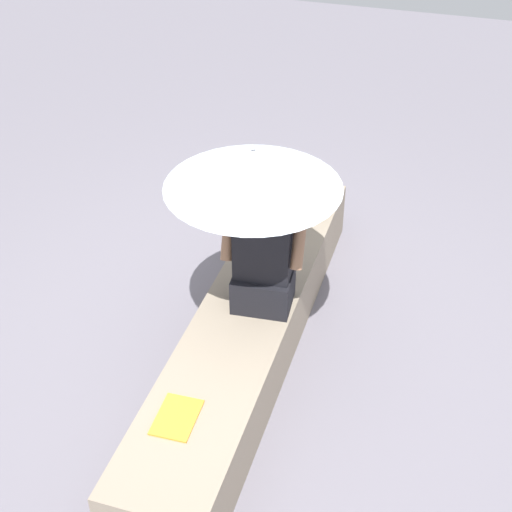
{
  "coord_description": "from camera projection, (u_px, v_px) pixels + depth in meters",
  "views": [
    {
      "loc": [
        3.25,
        1.06,
        3.23
      ],
      "look_at": [
        -0.01,
        0.04,
        0.75
      ],
      "focal_mm": 52.33,
      "sensor_mm": 36.0,
      "label": 1
    }
  ],
  "objects": [
    {
      "name": "stone_bench",
      "position": [
        249.0,
        329.0,
        4.55
      ],
      "size": [
        3.04,
        0.55,
        0.4
      ],
      "primitive_type": "cube",
      "color": "gray",
      "rests_on": "ground"
    },
    {
      "name": "parasol",
      "position": [
        253.0,
        169.0,
        3.99
      ],
      "size": [
        0.99,
        0.99,
        1.01
      ],
      "color": "#B7B7BC",
      "rests_on": "stone_bench"
    },
    {
      "name": "person_seated",
      "position": [
        263.0,
        250.0,
        4.21
      ],
      "size": [
        0.31,
        0.49,
        0.9
      ],
      "color": "black",
      "rests_on": "stone_bench"
    },
    {
      "name": "ground_plane",
      "position": [
        249.0,
        353.0,
        4.67
      ],
      "size": [
        14.0,
        14.0,
        0.0
      ],
      "primitive_type": "plane",
      "color": "slate"
    },
    {
      "name": "magazine",
      "position": [
        177.0,
        417.0,
        3.71
      ],
      "size": [
        0.29,
        0.21,
        0.01
      ],
      "primitive_type": "cube",
      "rotation": [
        0.0,
        0.0,
        0.04
      ],
      "color": "gold",
      "rests_on": "stone_bench"
    },
    {
      "name": "handbag_black",
      "position": [
        306.0,
        191.0,
        5.17
      ],
      "size": [
        0.29,
        0.22,
        0.32
      ],
      "color": "black",
      "rests_on": "stone_bench"
    }
  ]
}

